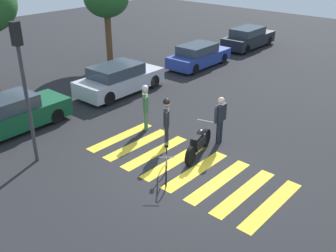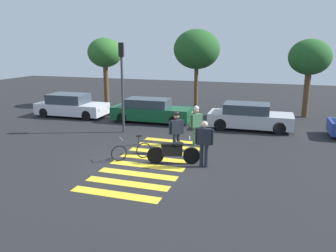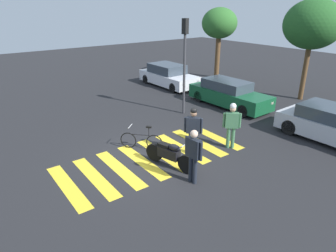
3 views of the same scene
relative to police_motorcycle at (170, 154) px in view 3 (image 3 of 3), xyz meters
The scene contains 13 objects.
ground_plane 1.00m from the police_motorcycle, behind, with size 60.00×60.00×0.00m, color #232326.
police_motorcycle is the anchor object (origin of this frame).
leaning_bicycle 1.73m from the police_motorcycle, behind, with size 1.30×1.14×0.98m.
officer_on_foot 1.41m from the police_motorcycle, 101.31° to the left, with size 0.55×0.48×1.84m.
officer_by_motorcycle 1.34m from the police_motorcycle, ahead, with size 0.70×0.24×1.79m.
pedestrian_bystander 2.84m from the police_motorcycle, 85.19° to the left, with size 0.49×0.53×1.83m.
crosswalk_stripes 1.00m from the police_motorcycle, behind, with size 2.96×6.75×0.01m.
car_white_van 11.06m from the police_motorcycle, 143.68° to the left, with size 4.49×1.99×1.44m.
car_green_compact 7.42m from the police_motorcycle, 117.59° to the left, with size 4.74×1.79×1.40m.
car_silver_sedan 7.01m from the police_motorcycle, 70.85° to the left, with size 4.51×1.96×1.41m.
traffic_light_pole 6.08m from the police_motorcycle, 135.70° to the left, with size 0.29×0.35×4.62m.
street_tree_near 14.37m from the police_motorcycle, 128.46° to the left, with size 2.52×2.52×5.00m.
street_tree_mid 11.68m from the police_motorcycle, 99.07° to the left, with size 3.12×3.12×5.52m.
Camera 3 is at (8.20, -5.37, 5.27)m, focal length 32.24 mm.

